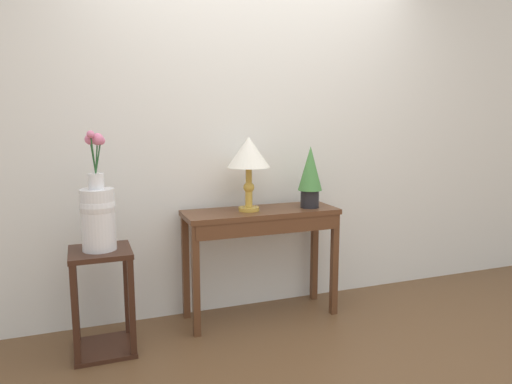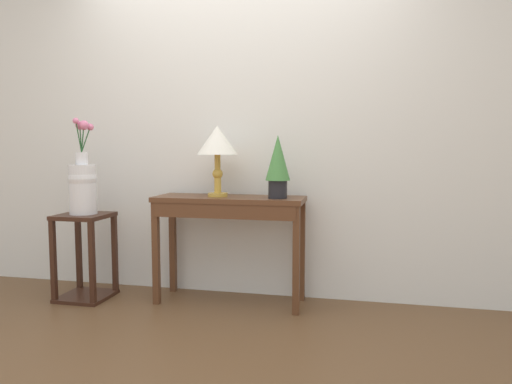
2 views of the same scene
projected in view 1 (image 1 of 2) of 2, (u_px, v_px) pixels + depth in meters
name	position (u px, v px, depth m)	size (l,w,h in m)	color
back_wall_with_art	(250.00, 118.00, 3.45)	(9.00, 0.10, 2.80)	silver
console_table	(262.00, 228.00, 3.29)	(1.07, 0.37, 0.78)	#56331E
table_lamp	(249.00, 156.00, 3.20)	(0.29, 0.29, 0.50)	gold
potted_plant_on_console	(310.00, 174.00, 3.34)	(0.17, 0.17, 0.43)	black
pedestal_stand_left	(103.00, 301.00, 2.85)	(0.35, 0.35, 0.64)	#381E14
flower_vase_tall	(98.00, 211.00, 2.77)	(0.21, 0.21, 0.70)	silver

